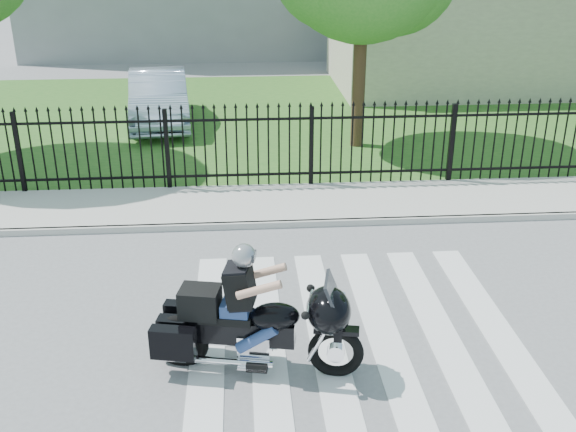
{
  "coord_description": "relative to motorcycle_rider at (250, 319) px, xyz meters",
  "views": [
    {
      "loc": [
        -1.49,
        -7.5,
        5.15
      ],
      "look_at": [
        -0.77,
        2.19,
        1.0
      ],
      "focal_mm": 42.0,
      "sensor_mm": 36.0,
      "label": 1
    }
  ],
  "objects": [
    {
      "name": "sidewalk",
      "position": [
        1.43,
        5.37,
        -0.67
      ],
      "size": [
        40.0,
        2.0,
        0.12
      ],
      "primitive_type": "cube",
      "color": "#ADAAA3",
      "rests_on": "ground"
    },
    {
      "name": "grass_strip",
      "position": [
        1.43,
        12.37,
        -0.72
      ],
      "size": [
        40.0,
        12.0,
        0.02
      ],
      "primitive_type": "cube",
      "color": "#28581E",
      "rests_on": "ground"
    },
    {
      "name": "parked_car",
      "position": [
        -2.31,
        11.84,
        0.03
      ],
      "size": [
        2.05,
        4.63,
        1.48
      ],
      "primitive_type": "imported",
      "rotation": [
        0.0,
        0.0,
        0.11
      ],
      "color": "#AFBEDC",
      "rests_on": "grass_strip"
    },
    {
      "name": "ground",
      "position": [
        1.43,
        0.37,
        -0.73
      ],
      "size": [
        120.0,
        120.0,
        0.0
      ],
      "primitive_type": "plane",
      "color": "slate",
      "rests_on": "ground"
    },
    {
      "name": "building_low",
      "position": [
        8.43,
        16.37,
        1.02
      ],
      "size": [
        10.0,
        6.0,
        3.5
      ],
      "primitive_type": "cube",
      "color": "beige",
      "rests_on": "ground"
    },
    {
      "name": "crosswalk",
      "position": [
        1.43,
        0.37,
        -0.72
      ],
      "size": [
        5.0,
        5.5,
        0.01
      ],
      "primitive_type": null,
      "color": "silver",
      "rests_on": "ground"
    },
    {
      "name": "curb",
      "position": [
        1.43,
        4.37,
        -0.67
      ],
      "size": [
        40.0,
        0.12,
        0.12
      ],
      "primitive_type": "cube",
      "color": "#ADAAA3",
      "rests_on": "ground"
    },
    {
      "name": "iron_fence",
      "position": [
        1.43,
        6.37,
        0.18
      ],
      "size": [
        26.0,
        0.04,
        1.8
      ],
      "color": "black",
      "rests_on": "ground"
    },
    {
      "name": "motorcycle_rider",
      "position": [
        0.0,
        0.0,
        0.0
      ],
      "size": [
        2.66,
        1.22,
        1.78
      ],
      "rotation": [
        0.0,
        0.0,
        -0.2
      ],
      "color": "black",
      "rests_on": "ground"
    }
  ]
}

